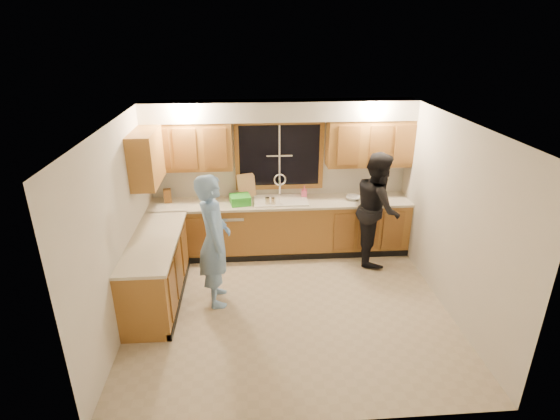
{
  "coord_description": "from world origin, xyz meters",
  "views": [
    {
      "loc": [
        -0.5,
        -4.95,
        3.51
      ],
      "look_at": [
        -0.08,
        0.65,
        1.16
      ],
      "focal_mm": 28.0,
      "sensor_mm": 36.0,
      "label": 1
    }
  ],
  "objects_px": {
    "dish_crate": "(240,200)",
    "man": "(214,241)",
    "sink": "(281,204)",
    "soap_bottle": "(304,192)",
    "bowl": "(353,198)",
    "knife_block": "(167,196)",
    "stove": "(148,294)",
    "dishwasher": "(229,232)",
    "woman": "(377,208)"
  },
  "relations": [
    {
      "from": "dish_crate",
      "to": "bowl",
      "type": "distance_m",
      "value": 1.84
    },
    {
      "from": "dishwasher",
      "to": "bowl",
      "type": "xyz_separation_m",
      "value": [
        2.04,
        0.0,
        0.54
      ]
    },
    {
      "from": "sink",
      "to": "dishwasher",
      "type": "height_order",
      "value": "sink"
    },
    {
      "from": "man",
      "to": "knife_block",
      "type": "height_order",
      "value": "man"
    },
    {
      "from": "sink",
      "to": "soap_bottle",
      "type": "height_order",
      "value": "sink"
    },
    {
      "from": "soap_bottle",
      "to": "bowl",
      "type": "distance_m",
      "value": 0.81
    },
    {
      "from": "sink",
      "to": "stove",
      "type": "relative_size",
      "value": 0.96
    },
    {
      "from": "man",
      "to": "woman",
      "type": "xyz_separation_m",
      "value": [
        2.48,
        1.01,
        -0.02
      ]
    },
    {
      "from": "stove",
      "to": "knife_block",
      "type": "bearing_deg",
      "value": 90.4
    },
    {
      "from": "sink",
      "to": "man",
      "type": "distance_m",
      "value": 1.67
    },
    {
      "from": "knife_block",
      "to": "bowl",
      "type": "distance_m",
      "value": 3.0
    },
    {
      "from": "bowl",
      "to": "stove",
      "type": "bearing_deg",
      "value": -148.77
    },
    {
      "from": "stove",
      "to": "dish_crate",
      "type": "bearing_deg",
      "value": 56.79
    },
    {
      "from": "stove",
      "to": "bowl",
      "type": "height_order",
      "value": "bowl"
    },
    {
      "from": "sink",
      "to": "man",
      "type": "height_order",
      "value": "man"
    },
    {
      "from": "soap_bottle",
      "to": "bowl",
      "type": "height_order",
      "value": "soap_bottle"
    },
    {
      "from": "soap_bottle",
      "to": "bowl",
      "type": "relative_size",
      "value": 0.87
    },
    {
      "from": "bowl",
      "to": "dish_crate",
      "type": "bearing_deg",
      "value": -178.23
    },
    {
      "from": "dishwasher",
      "to": "bowl",
      "type": "relative_size",
      "value": 3.59
    },
    {
      "from": "man",
      "to": "knife_block",
      "type": "bearing_deg",
      "value": 22.96
    },
    {
      "from": "sink",
      "to": "bowl",
      "type": "xyz_separation_m",
      "value": [
        1.19,
        -0.01,
        0.08
      ]
    },
    {
      "from": "bowl",
      "to": "knife_block",
      "type": "bearing_deg",
      "value": 177.97
    },
    {
      "from": "stove",
      "to": "woman",
      "type": "bearing_deg",
      "value": 24.17
    },
    {
      "from": "woman",
      "to": "knife_block",
      "type": "distance_m",
      "value": 3.34
    },
    {
      "from": "dish_crate",
      "to": "man",
      "type": "bearing_deg",
      "value": -104.54
    },
    {
      "from": "knife_block",
      "to": "dish_crate",
      "type": "distance_m",
      "value": 1.17
    },
    {
      "from": "man",
      "to": "sink",
      "type": "bearing_deg",
      "value": -42.93
    },
    {
      "from": "knife_block",
      "to": "man",
      "type": "bearing_deg",
      "value": -70.88
    },
    {
      "from": "stove",
      "to": "knife_block",
      "type": "relative_size",
      "value": 4.12
    },
    {
      "from": "dish_crate",
      "to": "soap_bottle",
      "type": "relative_size",
      "value": 1.56
    },
    {
      "from": "man",
      "to": "bowl",
      "type": "bearing_deg",
      "value": -65.22
    },
    {
      "from": "stove",
      "to": "man",
      "type": "bearing_deg",
      "value": 30.06
    },
    {
      "from": "dishwasher",
      "to": "woman",
      "type": "bearing_deg",
      "value": -8.04
    },
    {
      "from": "soap_bottle",
      "to": "knife_block",
      "type": "bearing_deg",
      "value": -178.9
    },
    {
      "from": "dishwasher",
      "to": "dish_crate",
      "type": "xyz_separation_m",
      "value": [
        0.2,
        -0.06,
        0.58
      ]
    },
    {
      "from": "knife_block",
      "to": "stove",
      "type": "bearing_deg",
      "value": -100.33
    },
    {
      "from": "woman",
      "to": "bowl",
      "type": "xyz_separation_m",
      "value": [
        -0.31,
        0.33,
        0.05
      ]
    },
    {
      "from": "sink",
      "to": "soap_bottle",
      "type": "bearing_deg",
      "value": 18.72
    },
    {
      "from": "dishwasher",
      "to": "dish_crate",
      "type": "bearing_deg",
      "value": -15.82
    },
    {
      "from": "woman",
      "to": "dishwasher",
      "type": "bearing_deg",
      "value": 88.35
    },
    {
      "from": "woman",
      "to": "knife_block",
      "type": "height_order",
      "value": "woman"
    },
    {
      "from": "man",
      "to": "soap_bottle",
      "type": "height_order",
      "value": "man"
    },
    {
      "from": "dish_crate",
      "to": "stove",
      "type": "bearing_deg",
      "value": -123.21
    },
    {
      "from": "sink",
      "to": "dish_crate",
      "type": "relative_size",
      "value": 2.79
    },
    {
      "from": "woman",
      "to": "bowl",
      "type": "distance_m",
      "value": 0.46
    },
    {
      "from": "sink",
      "to": "soap_bottle",
      "type": "distance_m",
      "value": 0.45
    },
    {
      "from": "soap_bottle",
      "to": "bowl",
      "type": "xyz_separation_m",
      "value": [
        0.79,
        -0.15,
        -0.07
      ]
    },
    {
      "from": "sink",
      "to": "soap_bottle",
      "type": "xyz_separation_m",
      "value": [
        0.4,
        0.13,
        0.15
      ]
    },
    {
      "from": "dishwasher",
      "to": "soap_bottle",
      "type": "relative_size",
      "value": 4.14
    },
    {
      "from": "sink",
      "to": "stove",
      "type": "height_order",
      "value": "sink"
    }
  ]
}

